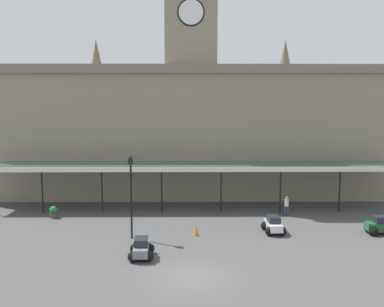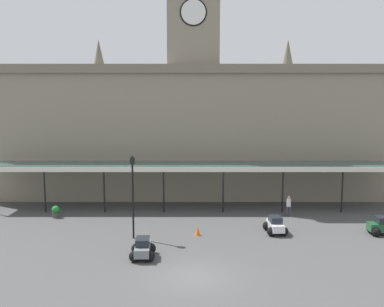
% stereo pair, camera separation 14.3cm
% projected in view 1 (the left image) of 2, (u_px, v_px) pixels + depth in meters
% --- Properties ---
extents(ground_plane, '(140.00, 140.00, 0.00)m').
position_uv_depth(ground_plane, '(193.00, 276.00, 22.48)').
color(ground_plane, '#474747').
extents(station_building, '(40.59, 6.37, 21.11)m').
position_uv_depth(station_building, '(191.00, 125.00, 41.30)').
color(station_building, gray).
rests_on(station_building, ground).
extents(entrance_canopy, '(35.24, 3.26, 3.98)m').
position_uv_depth(entrance_canopy, '(191.00, 165.00, 36.32)').
color(entrance_canopy, '#38564C').
rests_on(entrance_canopy, ground).
extents(car_grey_sedan, '(1.57, 2.08, 1.19)m').
position_uv_depth(car_grey_sedan, '(141.00, 249.00, 25.12)').
color(car_grey_sedan, slate).
rests_on(car_grey_sedan, ground).
extents(car_white_sedan, '(1.59, 2.09, 1.19)m').
position_uv_depth(car_white_sedan, '(273.00, 226.00, 29.91)').
color(car_white_sedan, silver).
rests_on(car_white_sedan, ground).
extents(car_green_estate, '(2.26, 1.56, 1.27)m').
position_uv_depth(car_green_estate, '(383.00, 226.00, 29.61)').
color(car_green_estate, '#1E512D').
rests_on(car_green_estate, ground).
extents(pedestrian_beside_cars, '(0.39, 0.34, 1.67)m').
position_uv_depth(pedestrian_beside_cars, '(286.00, 205.00, 34.27)').
color(pedestrian_beside_cars, '#3F384C').
rests_on(pedestrian_beside_cars, ground).
extents(victorian_lamppost, '(0.30, 0.30, 5.72)m').
position_uv_depth(victorian_lamppost, '(131.00, 188.00, 28.29)').
color(victorian_lamppost, black).
rests_on(victorian_lamppost, ground).
extents(traffic_cone, '(0.40, 0.40, 0.61)m').
position_uv_depth(traffic_cone, '(196.00, 231.00, 29.31)').
color(traffic_cone, orange).
rests_on(traffic_cone, ground).
extents(planter_forecourt_centre, '(0.60, 0.60, 0.96)m').
position_uv_depth(planter_forecourt_centre, '(53.00, 212.00, 33.74)').
color(planter_forecourt_centre, '#47423D').
rests_on(planter_forecourt_centre, ground).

